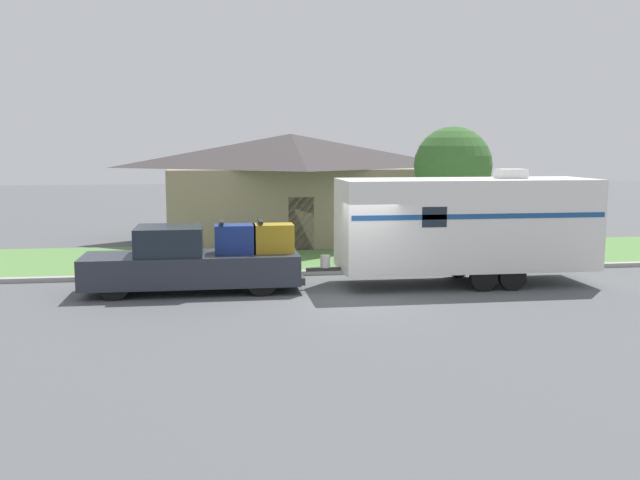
% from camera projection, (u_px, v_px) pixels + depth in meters
% --- Properties ---
extents(ground_plane, '(120.00, 120.00, 0.00)m').
position_uv_depth(ground_plane, '(355.00, 299.00, 19.07)').
color(ground_plane, '#515456').
extents(curb_strip, '(80.00, 0.30, 0.14)m').
position_uv_depth(curb_strip, '(333.00, 272.00, 22.74)').
color(curb_strip, '#999993').
rests_on(curb_strip, ground_plane).
extents(lawn_strip, '(80.00, 7.00, 0.03)m').
position_uv_depth(lawn_strip, '(317.00, 256.00, 26.32)').
color(lawn_strip, '#568442').
rests_on(lawn_strip, ground_plane).
extents(house_across_street, '(11.10, 8.29, 4.60)m').
position_uv_depth(house_across_street, '(291.00, 185.00, 31.30)').
color(house_across_street, gray).
rests_on(house_across_street, ground_plane).
extents(pickup_truck, '(6.07, 1.95, 2.00)m').
position_uv_depth(pickup_truck, '(195.00, 261.00, 19.90)').
color(pickup_truck, black).
rests_on(pickup_truck, ground_plane).
extents(travel_trailer, '(8.46, 2.46, 3.40)m').
position_uv_depth(travel_trailer, '(466.00, 224.00, 20.91)').
color(travel_trailer, black).
rests_on(travel_trailer, ground_plane).
extents(mailbox, '(0.48, 0.20, 1.33)m').
position_uv_depth(mailbox, '(428.00, 238.00, 23.77)').
color(mailbox, brown).
rests_on(mailbox, ground_plane).
extents(tree_in_yard, '(2.79, 2.79, 4.77)m').
position_uv_depth(tree_in_yard, '(453.00, 166.00, 25.49)').
color(tree_in_yard, brown).
rests_on(tree_in_yard, ground_plane).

